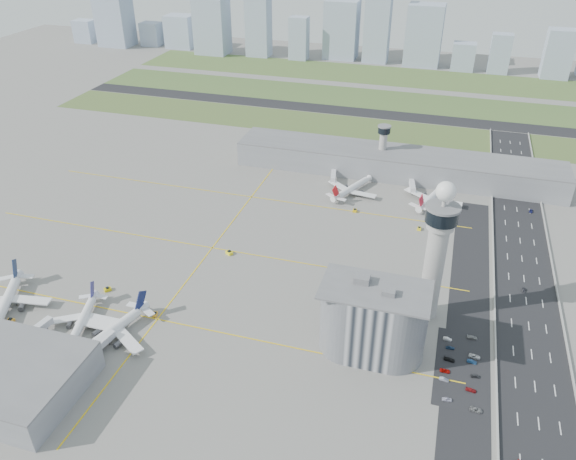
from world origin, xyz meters
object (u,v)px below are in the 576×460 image
(jet_bridge_near_2, at_px, (89,357))
(car_lot_7, at_px, (471,390))
(airplane_near_c, at_px, (107,329))
(tug_1, at_px, (108,289))
(car_hw_4, at_px, (502,167))
(airplane_near_a, at_px, (4,298))
(jet_bridge_near_1, at_px, (25,342))
(control_tower, at_px, (437,247))
(admin_building, at_px, (373,320))
(car_lot_4, at_px, (450,348))
(jet_bridge_far_0, at_px, (334,173))
(secondary_tower, at_px, (383,145))
(car_lot_0, at_px, (447,399))
(car_lot_3, at_px, (449,359))
(tug_4, at_px, (355,210))
(tug_0, at_px, (11,320))
(car_hw_1, at_px, (524,290))
(car_lot_10, at_px, (475,356))
(tug_3, at_px, (229,252))
(car_lot_1, at_px, (444,379))
(jet_bridge_far_1, at_px, (411,183))
(airplane_far_b, at_px, (434,192))
(car_lot_8, at_px, (475,376))
(car_hw_2, at_px, (531,211))
(airplane_near_b, at_px, (81,316))
(tug_2, at_px, (155,314))
(tug_5, at_px, (419,228))
(car_lot_5, at_px, (447,339))
(car_lot_2, at_px, (445,371))
(car_lot_11, at_px, (472,337))
(car_lot_6, at_px, (476,410))

(jet_bridge_near_2, height_order, car_lot_7, jet_bridge_near_2)
(airplane_near_c, height_order, tug_1, airplane_near_c)
(car_hw_4, bearing_deg, airplane_near_c, -116.29)
(airplane_near_a, height_order, jet_bridge_near_1, airplane_near_a)
(control_tower, relative_size, admin_building, 1.54)
(car_lot_7, bearing_deg, car_lot_4, 28.72)
(jet_bridge_far_0, bearing_deg, tug_1, -36.27)
(secondary_tower, bearing_deg, car_hw_4, 20.34)
(control_tower, distance_m, jet_bridge_far_0, 145.99)
(car_lot_0, xyz_separation_m, car_lot_3, (-0.22, 21.27, 0.00))
(jet_bridge_near_1, distance_m, tug_4, 185.25)
(tug_0, relative_size, car_hw_1, 0.90)
(airplane_near_a, distance_m, car_lot_10, 202.25)
(tug_3, relative_size, car_hw_1, 1.03)
(secondary_tower, bearing_deg, jet_bridge_far_0, -147.26)
(jet_bridge_near_2, bearing_deg, car_lot_1, -67.34)
(tug_3, bearing_deg, jet_bridge_far_1, -6.89)
(tug_3, relative_size, car_lot_3, 0.81)
(jet_bridge_far_1, height_order, tug_3, jet_bridge_far_1)
(airplane_far_b, relative_size, car_lot_8, 12.58)
(secondary_tower, height_order, jet_bridge_near_2, secondary_tower)
(car_hw_4, bearing_deg, car_hw_2, -67.02)
(airplane_near_b, relative_size, jet_bridge_far_1, 2.70)
(admin_building, height_order, airplane_far_b, admin_building)
(secondary_tower, bearing_deg, car_lot_1, -73.97)
(tug_2, xyz_separation_m, tug_5, (104.17, 108.06, 0.01))
(tug_3, distance_m, car_lot_10, 129.06)
(jet_bridge_near_2, bearing_deg, car_lot_0, -71.44)
(airplane_near_b, bearing_deg, car_lot_8, 79.77)
(airplane_far_b, xyz_separation_m, car_lot_10, (26.17, -131.29, -5.43))
(tug_2, distance_m, car_hw_2, 220.93)
(control_tower, bearing_deg, airplane_far_b, 92.77)
(car_lot_8, bearing_deg, car_hw_2, -18.99)
(admin_building, bearing_deg, car_lot_4, 17.51)
(car_hw_4, bearing_deg, car_lot_0, -87.26)
(jet_bridge_near_2, xyz_separation_m, car_lot_5, (134.92, 53.94, -2.27))
(car_hw_2, bearing_deg, car_hw_1, -87.74)
(tug_2, bearing_deg, car_lot_1, 158.91)
(jet_bridge_far_0, bearing_deg, airplane_far_b, 66.80)
(admin_building, distance_m, jet_bridge_near_2, 112.69)
(tug_3, height_order, car_lot_5, tug_3)
(tug_0, bearing_deg, car_lot_8, 90.12)
(jet_bridge_far_1, bearing_deg, admin_building, -10.00)
(jet_bridge_near_2, xyz_separation_m, tug_5, (115.09, 141.14, -2.00))
(car_lot_0, relative_size, car_hw_4, 1.09)
(car_lot_2, xyz_separation_m, car_hw_4, (25.84, 204.82, 0.02))
(jet_bridge_far_1, bearing_deg, car_lot_11, 6.42)
(airplane_far_b, xyz_separation_m, jet_bridge_near_1, (-149.73, -177.82, -3.21))
(jet_bridge_far_0, xyz_separation_m, car_lot_6, (91.81, -174.40, -2.23))
(secondary_tower, bearing_deg, tug_4, -95.59)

